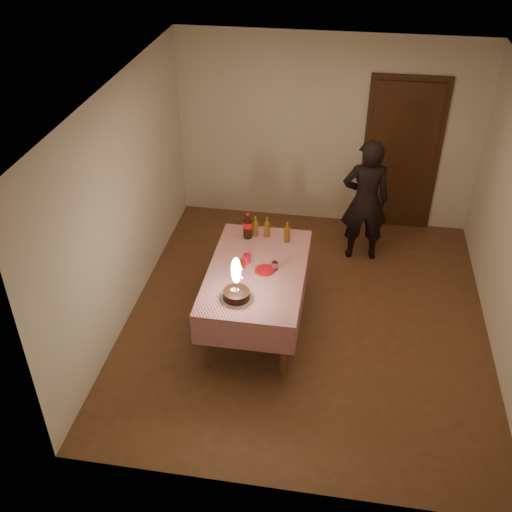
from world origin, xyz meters
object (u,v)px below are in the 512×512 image
Objects in this scene: birthday_cake at (236,288)px; cola_bottle at (248,226)px; dining_table at (257,277)px; red_cup at (247,259)px; clear_cup at (275,266)px; amber_bottle_left at (255,227)px; amber_bottle_mid at (267,227)px; amber_bottle_right at (287,232)px; photographer at (365,201)px; red_plate at (265,270)px.

birthday_cake is 1.12m from cola_bottle.
dining_table is 17.20× the size of red_cup.
cola_bottle is at bearing 124.35° from clear_cup.
dining_table is at bearing -71.44° from cola_bottle.
amber_bottle_left and amber_bottle_mid have the same top height.
amber_bottle_mid is (0.21, 0.06, -0.03)m from cola_bottle.
amber_bottle_right is 1.30m from photographer.
amber_bottle_mid is at bearing 75.97° from red_cup.
cola_bottle reaches higher than amber_bottle_mid.
birthday_cake is 4.81× the size of red_cup.
photographer is at bearing 48.47° from amber_bottle_right.
cola_bottle is at bearing 115.69° from red_plate.
red_plate is 0.62m from amber_bottle_right.
photographer reaches higher than cola_bottle.
birthday_cake is 1.52× the size of cola_bottle.
amber_bottle_right is (0.37, 1.10, -0.00)m from birthday_cake.
amber_bottle_left is 1.00× the size of amber_bottle_mid.
amber_bottle_right is at bearing 52.04° from red_cup.
clear_cup is at bearing -121.04° from photographer.
amber_bottle_right is at bearing -131.53° from photographer.
red_plate is 2.44× the size of clear_cup.
birthday_cake is 1.16m from amber_bottle_right.
dining_table is 3.57× the size of birthday_cake.
cola_bottle is 1.25× the size of amber_bottle_mid.
amber_bottle_right is at bearing -17.01° from amber_bottle_mid.
photographer reaches higher than clear_cup.
birthday_cake is 0.63m from red_cup.
cola_bottle is 1.25× the size of amber_bottle_left.
photographer is at bearing 58.96° from clear_cup.
birthday_cake is at bearing -112.02° from red_plate.
amber_bottle_left is at bearing 32.36° from cola_bottle.
amber_bottle_mid is at bearing 15.67° from cola_bottle.
cola_bottle is at bearing 94.34° from birthday_cake.
amber_bottle_left is 0.16× the size of photographer.
birthday_cake is (-0.12, -0.51, 0.22)m from dining_table.
red_plate is at bearing -160.78° from clear_cup.
birthday_cake is 0.63m from clear_cup.
clear_cup is (0.19, 0.03, 0.14)m from dining_table.
birthday_cake is 0.56m from red_plate.
red_cup is (-0.13, 0.11, 0.15)m from dining_table.
photographer reaches higher than dining_table.
cola_bottle reaches higher than amber_bottle_left.
amber_bottle_mid reaches higher than dining_table.
cola_bottle is (-0.39, 0.57, 0.11)m from clear_cup.
photographer reaches higher than birthday_cake.
clear_cup is 0.35× the size of amber_bottle_mid.
birthday_cake is at bearing -108.38° from amber_bottle_right.
red_plate is 2.20× the size of red_cup.
clear_cup is (0.31, 0.55, -0.08)m from birthday_cake.
amber_bottle_left is 1.00× the size of amber_bottle_right.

